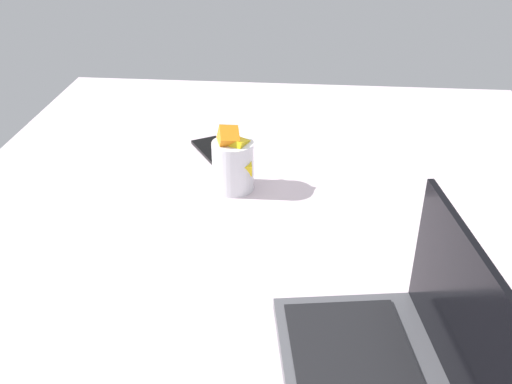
# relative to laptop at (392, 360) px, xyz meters

# --- Properties ---
(bed_mattress) EXTENTS (1.80, 1.40, 0.18)m
(bed_mattress) POSITION_rel_laptop_xyz_m (-0.33, -0.19, -0.13)
(bed_mattress) COLOR silver
(bed_mattress) RESTS_ON ground
(laptop) EXTENTS (0.36, 0.28, 0.23)m
(laptop) POSITION_rel_laptop_xyz_m (0.00, 0.00, 0.00)
(laptop) COLOR #4C4C51
(laptop) RESTS_ON bed_mattress
(snack_cup) EXTENTS (0.09, 0.09, 0.15)m
(snack_cup) POSITION_rel_laptop_xyz_m (-0.53, -0.28, 0.02)
(snack_cup) COLOR silver
(snack_cup) RESTS_ON bed_mattress
(cell_phone) EXTENTS (0.15, 0.13, 0.01)m
(cell_phone) POSITION_rel_laptop_xyz_m (-0.71, -0.35, -0.04)
(cell_phone) COLOR black
(cell_phone) RESTS_ON bed_mattress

